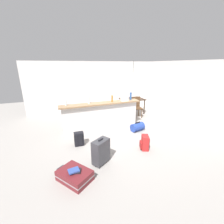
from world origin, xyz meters
The scene contains 19 objects.
ground_plane centered at (0.00, 0.00, -0.03)m, with size 13.00×13.00×0.05m, color gray.
wall_back centered at (0.00, 3.05, 1.25)m, with size 6.60×0.10×2.50m, color silver.
wall_right centered at (3.05, 0.30, 1.25)m, with size 0.10×6.00×2.50m, color silver.
partition_half_wall centered at (-0.45, 0.58, 0.49)m, with size 2.80×0.20×0.98m, color silver.
bar_countertop centered at (-0.45, 0.58, 1.00)m, with size 2.96×0.40×0.05m, color #93704C.
bottle_clear centered at (-1.67, 0.65, 1.14)m, with size 0.06×0.06×0.22m, color silver.
bottle_white centered at (-0.89, 0.62, 1.17)m, with size 0.07×0.07×0.28m, color silver.
bottle_amber centered at (-0.03, 0.57, 1.15)m, with size 0.06×0.06×0.24m, color #9E661E.
bottle_blue centered at (0.75, 0.61, 1.17)m, with size 0.07×0.07×0.29m, color #284C89.
grocery_bag centered at (0.45, 0.53, 1.14)m, with size 0.26×0.18×0.22m, color silver.
dining_table centered at (1.55, 1.89, 0.65)m, with size 1.10×0.80×0.74m.
dining_chair_near_partition centered at (1.50, 1.35, 0.52)m, with size 0.43×0.43×0.93m.
pendant_lamp centered at (1.48, 1.80, 1.92)m, with size 0.34×0.34×0.70m.
suitcase_flat_maroon centered at (-1.77, -1.71, 0.11)m, with size 0.80×0.87×0.22m.
duffel_bag_blue centered at (0.73, -0.05, 0.15)m, with size 0.53×0.39×0.34m.
backpack_black centered at (-1.44, -0.30, 0.20)m, with size 0.29×0.26×0.42m.
suitcase_upright_charcoal centered at (-1.08, -1.37, 0.33)m, with size 0.50×0.44×0.67m.
backpack_red centered at (0.28, -1.21, 0.20)m, with size 0.31×0.33×0.42m.
book_stack centered at (-1.77, -1.75, 0.25)m, with size 0.28×0.21×0.07m.
Camera 1 is at (-1.97, -4.39, 2.35)m, focal length 23.78 mm.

